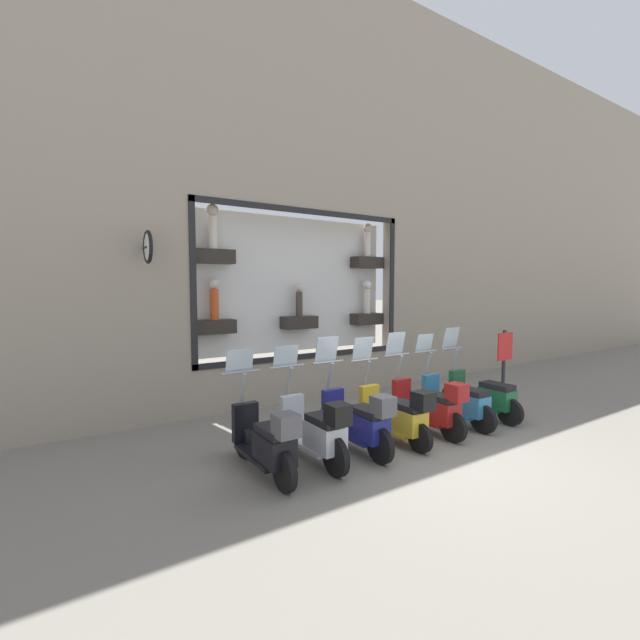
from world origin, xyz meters
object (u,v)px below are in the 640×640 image
scooter_green_0 (484,396)px  scooter_teal_1 (457,402)px  shop_sign_post (504,369)px  scooter_yellow_3 (397,415)px  scooter_red_2 (430,407)px  scooter_navy_4 (359,421)px  scooter_silver_5 (316,431)px  scooter_black_6 (267,442)px

scooter_green_0 → scooter_teal_1: 0.77m
shop_sign_post → scooter_yellow_3: bearing=91.3°
scooter_teal_1 → scooter_red_2: scooter_red_2 is taller
scooter_navy_4 → scooter_silver_5: size_ratio=1.00×
scooter_teal_1 → scooter_silver_5: size_ratio=1.00×
scooter_teal_1 → scooter_black_6: (-0.06, 3.86, 0.05)m
scooter_yellow_3 → scooter_green_0: bearing=-88.3°
shop_sign_post → scooter_green_0: bearing=89.6°
scooter_yellow_3 → shop_sign_post: shop_sign_post is taller
scooter_red_2 → scooter_teal_1: bearing=-85.6°
scooter_black_6 → shop_sign_post: size_ratio=1.08×
shop_sign_post → scooter_navy_4: bearing=90.8°
scooter_green_0 → scooter_red_2: size_ratio=1.00×
scooter_red_2 → scooter_silver_5: (0.00, 2.32, 0.01)m
scooter_green_0 → scooter_silver_5: (-0.06, 3.86, 0.05)m
scooter_green_0 → scooter_black_6: (-0.06, 4.64, 0.05)m
scooter_red_2 → scooter_black_6: size_ratio=1.00×
scooter_yellow_3 → scooter_silver_5: size_ratio=0.99×
scooter_red_2 → scooter_black_6: bearing=90.0°
scooter_silver_5 → scooter_black_6: (-0.00, 0.77, -0.00)m
scooter_green_0 → scooter_silver_5: size_ratio=1.00×
scooter_green_0 → scooter_yellow_3: (-0.07, 2.32, 0.03)m
scooter_teal_1 → shop_sign_post: bearing=-90.0°
scooter_silver_5 → scooter_black_6: bearing=90.2°
scooter_red_2 → scooter_silver_5: scooter_red_2 is taller
scooter_navy_4 → scooter_teal_1: bearing=-88.6°
scooter_black_6 → shop_sign_post: 5.26m
scooter_navy_4 → shop_sign_post: 3.72m
scooter_green_0 → shop_sign_post: scooter_green_0 is taller
scooter_silver_5 → scooter_black_6: scooter_black_6 is taller
scooter_silver_5 → scooter_black_6: size_ratio=1.00×
scooter_green_0 → scooter_silver_5: bearing=90.9°
scooter_green_0 → shop_sign_post: bearing=-90.4°
scooter_teal_1 → shop_sign_post: 1.46m
scooter_red_2 → scooter_silver_5: 2.32m
scooter_green_0 → scooter_red_2: (-0.06, 1.55, 0.04)m
scooter_green_0 → scooter_red_2: bearing=92.3°
shop_sign_post → scooter_red_2: bearing=91.5°
scooter_yellow_3 → scooter_black_6: size_ratio=0.99×
scooter_teal_1 → scooter_silver_5: 3.09m
scooter_navy_4 → shop_sign_post: (0.05, -3.70, 0.42)m
scooter_teal_1 → scooter_green_0: bearing=-89.8°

